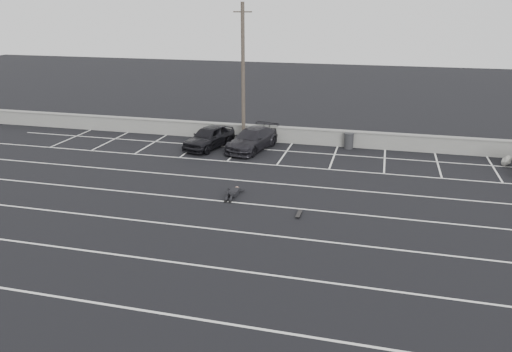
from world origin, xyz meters
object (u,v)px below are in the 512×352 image
(car_left, at_px, (209,137))
(car_right, at_px, (252,139))
(person, at_px, (234,190))
(utility_pole, at_px, (243,75))
(skateboard, at_px, (299,214))
(trash_bin, at_px, (349,141))

(car_left, distance_m, car_right, 2.78)
(person, bearing_deg, car_left, 117.01)
(utility_pole, distance_m, skateboard, 13.07)
(utility_pole, bearing_deg, person, -76.96)
(person, distance_m, skateboard, 3.91)
(skateboard, bearing_deg, car_left, 129.14)
(car_right, relative_size, person, 2.06)
(trash_bin, bearing_deg, utility_pole, -176.67)
(car_left, relative_size, car_right, 0.90)
(car_left, distance_m, person, 8.45)
(utility_pole, relative_size, trash_bin, 8.84)
(person, relative_size, skateboard, 3.19)
(trash_bin, distance_m, skateboard, 11.42)
(car_right, xyz_separation_m, skateboard, (4.65, -9.53, -0.61))
(car_right, xyz_separation_m, utility_pole, (-0.96, 1.41, 3.83))
(utility_pole, distance_m, trash_bin, 7.95)
(car_right, xyz_separation_m, person, (1.16, -7.77, -0.45))
(car_left, relative_size, person, 1.85)
(skateboard, bearing_deg, trash_bin, 84.07)
(trash_bin, bearing_deg, skateboard, -96.30)
(car_left, xyz_separation_m, car_right, (2.77, 0.30, -0.04))
(car_right, bearing_deg, utility_pole, 137.16)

